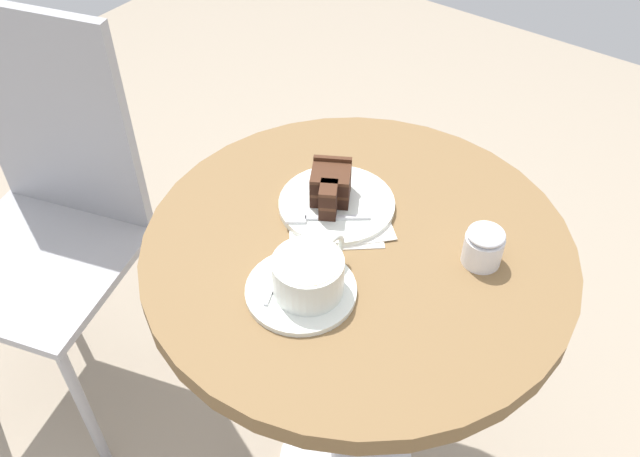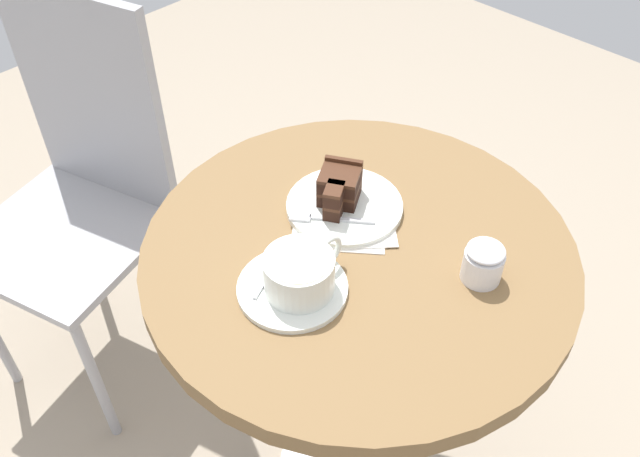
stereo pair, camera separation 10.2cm
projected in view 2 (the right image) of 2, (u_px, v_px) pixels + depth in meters
The scene contains 10 objects.
cafe_table at pixel (356, 300), 1.14m from camera, with size 0.68×0.68×0.73m.
saucer at pixel (292, 288), 0.98m from camera, with size 0.16×0.16×0.01m.
coffee_cup at pixel (299, 271), 0.96m from camera, with size 0.14×0.10×0.06m.
teaspoon at pixel (274, 267), 1.01m from camera, with size 0.10×0.05×0.00m.
cake_plate at pixel (344, 206), 1.11m from camera, with size 0.19×0.19×0.01m.
cake_slice at pixel (339, 187), 1.09m from camera, with size 0.10×0.09×0.06m.
fork at pixel (322, 218), 1.08m from camera, with size 0.09×0.12×0.00m.
napkin at pixel (345, 219), 1.09m from camera, with size 0.21×0.21×0.00m.
cafe_chair at pixel (81, 177), 1.47m from camera, with size 0.47×0.47×0.94m.
sugar_pot at pixel (483, 262), 0.98m from camera, with size 0.06×0.06×0.07m.
Camera 2 is at (-0.57, -0.47, 1.49)m, focal length 38.00 mm.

